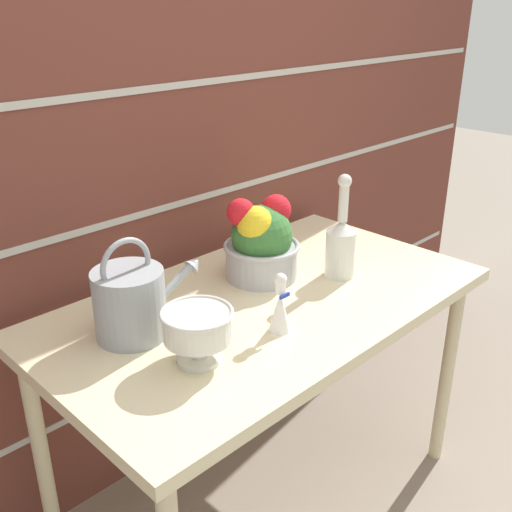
% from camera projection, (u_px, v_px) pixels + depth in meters
% --- Properties ---
extents(ground_plane, '(12.00, 12.00, 0.00)m').
position_uv_depth(ground_plane, '(264.00, 497.00, 1.98)').
color(ground_plane, gray).
extents(brick_wall, '(3.60, 0.08, 2.20)m').
position_uv_depth(brick_wall, '(162.00, 146.00, 1.82)').
color(brick_wall, brown).
rests_on(brick_wall, ground_plane).
extents(patio_table, '(1.28, 0.71, 0.74)m').
position_uv_depth(patio_table, '(265.00, 321.00, 1.71)').
color(patio_table, beige).
rests_on(patio_table, ground_plane).
extents(watering_can, '(0.32, 0.18, 0.26)m').
position_uv_depth(watering_can, '(131.00, 301.00, 1.47)').
color(watering_can, '#93999E').
rests_on(watering_can, patio_table).
extents(crystal_pedestal_bowl, '(0.17, 0.17, 0.13)m').
position_uv_depth(crystal_pedestal_bowl, '(198.00, 328.00, 1.36)').
color(crystal_pedestal_bowl, silver).
rests_on(crystal_pedestal_bowl, patio_table).
extents(flower_planter, '(0.23, 0.23, 0.25)m').
position_uv_depth(flower_planter, '(261.00, 242.00, 1.76)').
color(flower_planter, '#ADADB2').
rests_on(flower_planter, patio_table).
extents(glass_decanter, '(0.09, 0.09, 0.32)m').
position_uv_depth(glass_decanter, '(341.00, 243.00, 1.78)').
color(glass_decanter, silver).
rests_on(glass_decanter, patio_table).
extents(figurine_vase, '(0.06, 0.06, 0.16)m').
position_uv_depth(figurine_vase, '(280.00, 308.00, 1.50)').
color(figurine_vase, white).
rests_on(figurine_vase, patio_table).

